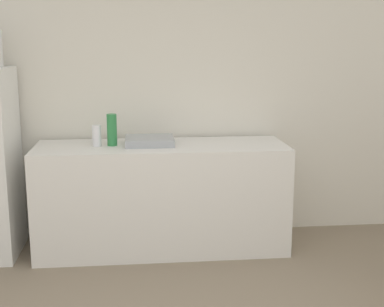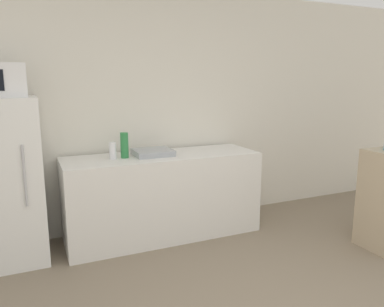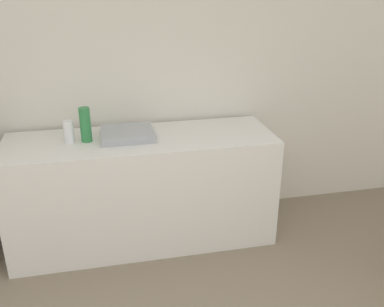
{
  "view_description": "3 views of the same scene",
  "coord_description": "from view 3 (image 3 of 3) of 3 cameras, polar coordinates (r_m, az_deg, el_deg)",
  "views": [
    {
      "loc": [
        -0.23,
        -1.75,
        1.69
      ],
      "look_at": [
        0.11,
        1.58,
        0.98
      ],
      "focal_mm": 50.0,
      "sensor_mm": 36.0,
      "label": 1
    },
    {
      "loc": [
        -1.3,
        -1.13,
        1.63
      ],
      "look_at": [
        0.03,
        1.86,
        0.98
      ],
      "focal_mm": 35.0,
      "sensor_mm": 36.0,
      "label": 2
    },
    {
      "loc": [
        -0.3,
        -0.54,
        2.0
      ],
      "look_at": [
        0.24,
        1.96,
        0.92
      ],
      "focal_mm": 40.0,
      "sensor_mm": 36.0,
      "label": 3
    }
  ],
  "objects": [
    {
      "name": "bottle_short",
      "position": [
        3.18,
        -16.12,
        2.77
      ],
      "size": [
        0.07,
        0.07,
        0.17
      ],
      "primitive_type": "cylinder",
      "color": "silver",
      "rests_on": "counter"
    },
    {
      "name": "counter",
      "position": [
        3.38,
        -6.54,
        -4.82
      ],
      "size": [
        2.01,
        0.65,
        0.87
      ],
      "primitive_type": "cube",
      "color": "silver",
      "rests_on": "ground_plane"
    },
    {
      "name": "bottle_tall",
      "position": [
        3.16,
        -14.03,
        3.75
      ],
      "size": [
        0.08,
        0.08,
        0.25
      ],
      "primitive_type": "cylinder",
      "color": "#2D7F42",
      "rests_on": "counter"
    },
    {
      "name": "wall_back",
      "position": [
        3.46,
        -7.17,
        11.12
      ],
      "size": [
        8.0,
        0.06,
        2.6
      ],
      "primitive_type": "cube",
      "color": "silver",
      "rests_on": "ground_plane"
    },
    {
      "name": "sink_basin",
      "position": [
        3.21,
        -8.61,
        2.63
      ],
      "size": [
        0.38,
        0.33,
        0.06
      ],
      "primitive_type": "cube",
      "color": "#9EA3A8",
      "rests_on": "counter"
    }
  ]
}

